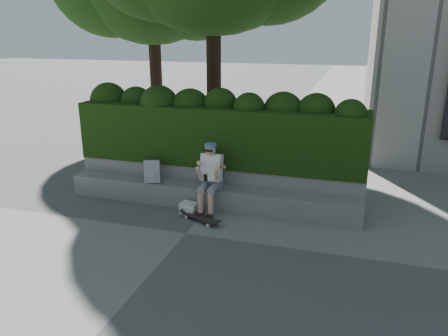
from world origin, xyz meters
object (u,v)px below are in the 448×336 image
(person, at_px, (211,175))
(skateboard, at_px, (200,218))
(backpack_ground, at_px, (189,208))
(backpack_plaid, at_px, (152,171))

(person, xyz_separation_m, skateboard, (-0.04, -0.50, -0.68))
(person, distance_m, backpack_ground, 0.77)
(backpack_plaid, bearing_deg, skateboard, -48.04)
(skateboard, bearing_deg, backpack_ground, 163.62)
(skateboard, relative_size, backpack_plaid, 1.79)
(skateboard, height_order, backpack_ground, backpack_ground)
(backpack_ground, bearing_deg, person, 38.93)
(backpack_plaid, relative_size, backpack_ground, 1.38)
(skateboard, height_order, backpack_plaid, backpack_plaid)
(skateboard, bearing_deg, person, 109.66)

